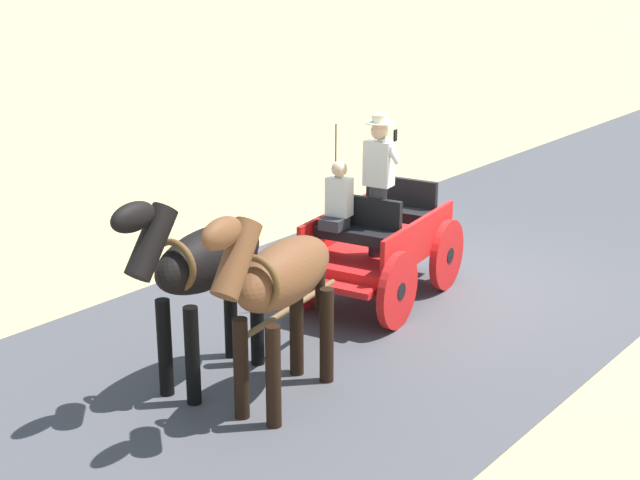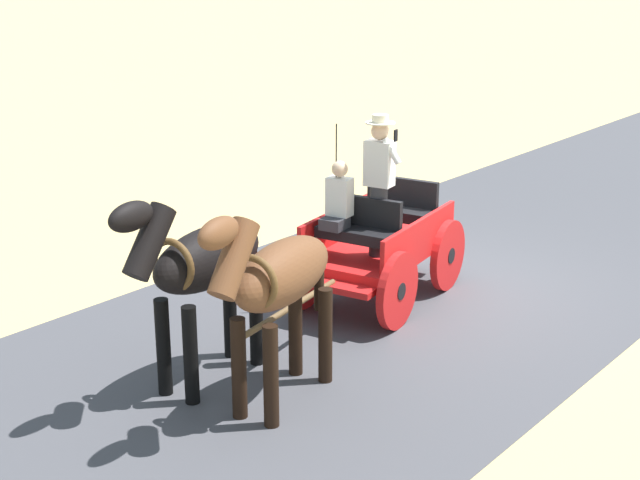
# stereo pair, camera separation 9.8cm
# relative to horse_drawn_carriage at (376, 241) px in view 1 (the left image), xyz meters

# --- Properties ---
(ground_plane) EXTENTS (200.00, 200.00, 0.00)m
(ground_plane) POSITION_rel_horse_drawn_carriage_xyz_m (-0.23, -1.02, -0.82)
(ground_plane) COLOR tan
(road_surface) EXTENTS (5.85, 160.00, 0.01)m
(road_surface) POSITION_rel_horse_drawn_carriage_xyz_m (-0.23, -1.02, -0.81)
(road_surface) COLOR #424247
(road_surface) RESTS_ON ground
(horse_drawn_carriage) EXTENTS (1.77, 4.51, 2.50)m
(horse_drawn_carriage) POSITION_rel_horse_drawn_carriage_xyz_m (0.00, 0.00, 0.00)
(horse_drawn_carriage) COLOR red
(horse_drawn_carriage) RESTS_ON ground
(horse_near_side) EXTENTS (0.84, 2.15, 2.21)m
(horse_near_side) POSITION_rel_horse_drawn_carriage_xyz_m (-0.92, 2.92, 0.51)
(horse_near_side) COLOR brown
(horse_near_side) RESTS_ON ground
(horse_off_side) EXTENTS (0.73, 2.14, 2.21)m
(horse_off_side) POSITION_rel_horse_drawn_carriage_xyz_m (-0.02, 3.06, 0.51)
(horse_off_side) COLOR black
(horse_off_side) RESTS_ON ground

